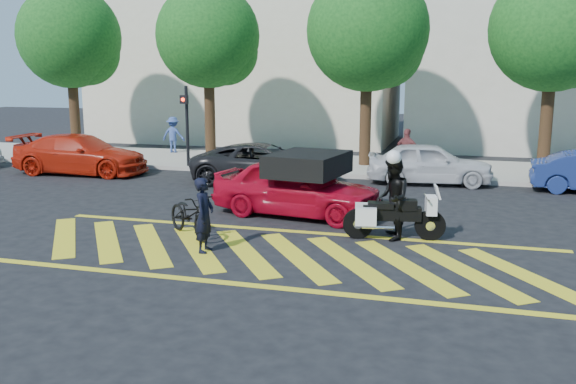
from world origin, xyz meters
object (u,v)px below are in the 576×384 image
(officer_bike, at_px, (204,215))
(police_motorcycle, at_px, (392,215))
(bicycle, at_px, (190,215))
(officer_moto, at_px, (392,199))
(parked_mid_right, at_px, (429,163))
(parked_mid_left, at_px, (265,163))
(red_convertible, at_px, (297,187))
(parked_left, at_px, (81,154))

(officer_bike, bearing_deg, police_motorcycle, -63.98)
(officer_bike, relative_size, bicycle, 0.83)
(officer_moto, bearing_deg, bicycle, -87.47)
(officer_bike, distance_m, parked_mid_right, 10.25)
(police_motorcycle, bearing_deg, parked_mid_left, 119.59)
(officer_bike, distance_m, red_convertible, 3.84)
(parked_left, distance_m, parked_mid_left, 7.15)
(parked_left, bearing_deg, officer_moto, -119.04)
(officer_bike, height_order, parked_left, officer_bike)
(bicycle, relative_size, parked_mid_left, 0.39)
(officer_moto, relative_size, red_convertible, 0.42)
(officer_bike, distance_m, parked_left, 11.66)
(parked_left, height_order, parked_mid_right, parked_left)
(police_motorcycle, relative_size, officer_moto, 1.22)
(officer_bike, height_order, police_motorcycle, officer_bike)
(parked_mid_left, height_order, parked_mid_right, parked_mid_right)
(police_motorcycle, height_order, red_convertible, red_convertible)
(parked_left, relative_size, parked_mid_right, 1.21)
(police_motorcycle, height_order, parked_left, parked_left)
(officer_bike, bearing_deg, parked_mid_left, 5.70)
(bicycle, distance_m, parked_mid_right, 9.68)
(police_motorcycle, distance_m, parked_left, 13.49)
(officer_bike, xyz_separation_m, parked_mid_left, (-1.31, 8.02, -0.11))
(police_motorcycle, relative_size, parked_left, 0.45)
(red_convertible, distance_m, parked_left, 10.38)
(parked_mid_right, bearing_deg, officer_moto, 170.68)
(police_motorcycle, relative_size, parked_mid_right, 0.55)
(officer_moto, bearing_deg, parked_mid_left, -150.47)
(red_convertible, bearing_deg, parked_left, 74.49)
(officer_bike, xyz_separation_m, parked_left, (-8.46, 8.02, -0.06))
(bicycle, distance_m, red_convertible, 3.23)
(red_convertible, distance_m, parked_mid_left, 4.87)
(officer_bike, distance_m, parked_mid_left, 8.12)
(officer_bike, height_order, parked_mid_left, officer_bike)
(police_motorcycle, relative_size, parked_mid_left, 0.47)
(red_convertible, height_order, parked_mid_left, red_convertible)
(officer_moto, distance_m, parked_mid_right, 7.35)
(parked_left, bearing_deg, parked_mid_left, -92.92)
(officer_bike, xyz_separation_m, officer_moto, (3.64, 2.08, 0.14))
(officer_bike, distance_m, bicycle, 1.39)
(bicycle, distance_m, officer_moto, 4.61)
(parked_mid_right, bearing_deg, parked_left, 90.28)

